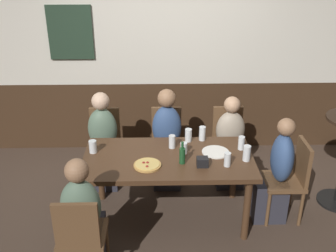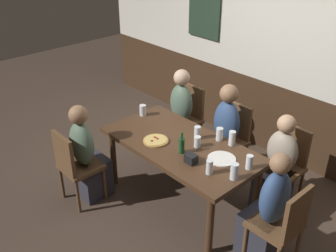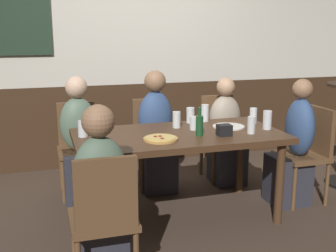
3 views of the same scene
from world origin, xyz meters
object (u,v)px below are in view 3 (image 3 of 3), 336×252
at_px(chair_right_far, 220,132).
at_px(pizza, 161,139).
at_px(chair_mid_far, 152,137).
at_px(condiment_caddy, 224,130).
at_px(person_right_far, 226,139).
at_px(beer_bottle_green, 199,125).
at_px(chair_left_far, 78,143).
at_px(highball_clear, 83,130).
at_px(pint_glass_pale, 251,126).
at_px(person_left_far, 80,148).
at_px(chair_head_east, 309,149).
at_px(plate_white_large, 229,126).
at_px(pint_glass_amber, 205,114).
at_px(chair_left_near, 104,215).
at_px(person_head_east, 294,152).
at_px(tumbler_short, 253,117).
at_px(pint_glass_stout, 194,124).
at_px(beer_glass_tall, 267,121).
at_px(dining_table, 179,143).
at_px(person_left_near, 100,206).
at_px(tumbler_water, 190,116).
at_px(person_mid_far, 157,140).
at_px(beer_glass_half, 177,121).

relative_size(chair_right_far, pizza, 3.31).
relative_size(chair_mid_far, condiment_caddy, 8.00).
xyz_separation_m(person_right_far, beer_bottle_green, (-0.62, -0.81, 0.37)).
height_order(chair_left_far, highball_clear, chair_left_far).
height_order(person_right_far, pint_glass_pale, person_right_far).
bearing_deg(person_left_far, chair_head_east, -18.84).
bearing_deg(plate_white_large, pint_glass_amber, 111.13).
height_order(person_left_far, beer_bottle_green, person_left_far).
relative_size(chair_left_near, beer_bottle_green, 3.82).
bearing_deg(chair_left_near, beer_bottle_green, 39.49).
xyz_separation_m(chair_mid_far, person_head_east, (1.10, -0.85, -0.02)).
relative_size(person_left_far, highball_clear, 8.88).
bearing_deg(chair_right_far, plate_white_large, -108.97).
relative_size(pint_glass_pale, tumbler_short, 0.99).
bearing_deg(chair_mid_far, chair_right_far, 0.00).
height_order(pizza, pint_glass_stout, pint_glass_stout).
bearing_deg(condiment_caddy, chair_mid_far, 107.37).
distance_m(pint_glass_amber, beer_glass_tall, 0.59).
relative_size(dining_table, beer_glass_tall, 10.70).
bearing_deg(person_left_near, pint_glass_stout, 40.08).
height_order(dining_table, chair_mid_far, chair_mid_far).
relative_size(chair_right_far, person_left_far, 0.76).
xyz_separation_m(pint_glass_pale, tumbler_water, (-0.34, 0.53, -0.00)).
distance_m(person_mid_far, pint_glass_pale, 1.08).
bearing_deg(beer_bottle_green, highball_clear, 165.13).
relative_size(chair_left_far, pint_glass_pale, 6.22).
xyz_separation_m(tumbler_water, plate_white_large, (0.26, -0.26, -0.05)).
xyz_separation_m(chair_head_east, person_left_far, (-2.02, 0.69, -0.01)).
distance_m(chair_left_far, tumbler_water, 1.14).
bearing_deg(tumbler_short, beer_glass_tall, -87.81).
relative_size(person_head_east, person_left_near, 1.00).
distance_m(pint_glass_amber, beer_bottle_green, 0.54).
distance_m(beer_glass_tall, plate_white_large, 0.33).
bearing_deg(highball_clear, person_right_far, 20.65).
xyz_separation_m(person_mid_far, beer_glass_half, (0.04, -0.49, 0.30)).
relative_size(chair_left_near, tumbler_water, 6.26).
bearing_deg(pint_glass_stout, dining_table, -154.25).
relative_size(pint_glass_amber, beer_glass_tall, 0.99).
xyz_separation_m(chair_left_near, pint_glass_pale, (1.31, 0.66, 0.30)).
distance_m(person_right_far, pint_glass_pale, 0.95).
height_order(tumbler_water, beer_bottle_green, beer_bottle_green).
relative_size(person_left_far, beer_bottle_green, 5.01).
height_order(chair_left_near, pint_glass_amber, pint_glass_amber).
bearing_deg(condiment_caddy, person_mid_far, 110.32).
bearing_deg(chair_mid_far, dining_table, -90.00).
bearing_deg(pint_glass_pale, beer_glass_half, 143.63).
bearing_deg(person_mid_far, person_left_far, -179.90).
bearing_deg(person_left_near, person_mid_far, 61.45).
bearing_deg(tumbler_water, person_left_far, 160.43).
distance_m(chair_left_near, pint_glass_amber, 1.68).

